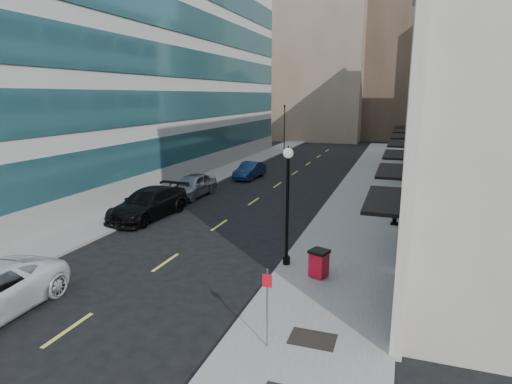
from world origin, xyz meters
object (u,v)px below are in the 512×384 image
Objects in this scene: car_black_pickup at (148,204)px; sign_post at (267,297)px; car_blue_sedan at (250,170)px; urn_planter at (395,217)px; car_silver_sedan at (192,185)px; lamppost at (287,196)px; trash_bin at (319,262)px; traffic_signal at (285,108)px.

sign_post is at bearing -40.38° from car_black_pickup.
urn_planter is at bearing -37.46° from car_blue_sedan.
car_silver_sedan is at bearing 124.95° from sign_post.
car_black_pickup is at bearing -92.84° from car_blue_sedan.
lamppost is 7.46× the size of urn_planter.
car_blue_sedan is 3.84× the size of trash_bin.
car_silver_sedan is at bearing -88.57° from traffic_signal.
traffic_signal is at bearing 126.32° from trash_bin.
trash_bin is at bearing -59.40° from car_blue_sedan.
trash_bin is at bearing -28.33° from lamppost.
sign_post is (11.12, -11.01, 0.82)m from car_black_pickup.
lamppost reaches higher than urn_planter.
car_blue_sedan reaches higher than urn_planter.
lamppost is 6.53m from sign_post.
car_blue_sedan is 22.04m from trash_bin.
traffic_signal is 6.10× the size of trash_bin.
sign_post is at bearing -76.18° from trash_bin.
car_blue_sedan is at bearing 112.45° from sign_post.
sign_post reaches higher than car_blue_sedan.
traffic_signal reaches higher than sign_post.
lamppost is 2.15× the size of sign_post.
traffic_signal is at bearing 105.58° from lamppost.
trash_bin is at bearing -72.63° from traffic_signal.
car_black_pickup is 5.91m from car_silver_sedan.
car_black_pickup is (0.78, -34.00, -4.83)m from traffic_signal.
trash_bin is at bearing -42.14° from car_silver_sedan.
traffic_signal is at bearing 106.26° from sign_post.
traffic_signal is at bearing 95.63° from car_black_pickup.
car_black_pickup is at bearing -88.69° from traffic_signal.
car_silver_sedan is 0.95× the size of lamppost.
trash_bin is (10.09, -19.60, 0.04)m from car_blue_sedan.
traffic_signal is 20.74m from car_blue_sedan.
lamppost is (8.50, -18.75, 2.50)m from car_blue_sedan.
sign_post is (-0.49, -5.41, 0.95)m from trash_bin.
urn_planter is (15.10, -31.06, -5.14)m from traffic_signal.
trash_bin is (11.69, -11.51, -0.08)m from car_silver_sedan.
urn_planter is (12.80, -11.06, -0.15)m from car_blue_sedan.
trash_bin is at bearing 86.32° from sign_post.
trash_bin is 3.04m from lamppost.
traffic_signal is 1.40× the size of car_silver_sedan.
urn_planter is (3.20, 13.95, -1.14)m from sign_post.
trash_bin is (11.61, -5.60, -0.13)m from car_black_pickup.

